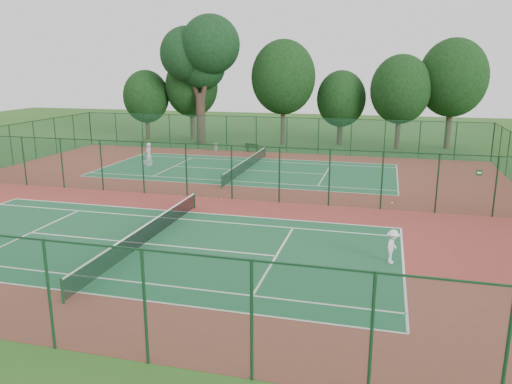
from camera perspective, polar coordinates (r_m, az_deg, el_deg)
ground at (r=32.44m, az=-5.34°, el=-0.63°), size 120.00×120.00×0.00m
red_pad at (r=32.44m, az=-5.34°, el=-0.62°), size 40.00×36.00×0.01m
court_near at (r=24.56m, az=-12.50°, el=-5.79°), size 23.77×10.97×0.01m
court_far at (r=40.79m, az=-1.06°, el=2.51°), size 23.77×10.97×0.01m
fence_north at (r=49.10m, az=1.78°, el=6.57°), size 40.00×0.09×3.50m
fence_south at (r=17.03m, az=-26.77°, el=-9.86°), size 40.00×0.09×3.50m
fence_divider at (r=32.04m, az=-5.42°, el=2.41°), size 40.00×0.09×3.50m
tennis_net_near at (r=24.38m, az=-12.57°, el=-4.62°), size 0.10×12.90×0.97m
tennis_net_far at (r=40.68m, az=-1.06°, el=3.24°), size 0.10×12.90×0.97m
player_near at (r=22.24m, az=15.33°, el=-6.03°), size 0.78×1.07×1.49m
player_far at (r=43.19m, az=-12.18°, el=4.21°), size 0.53×0.76×2.00m
trash_bin at (r=50.15m, az=-4.65°, el=5.13°), size 0.51×0.51×0.80m
bench at (r=49.28m, az=-0.44°, el=5.08°), size 1.48×0.71×0.88m
kit_bag at (r=44.23m, az=-12.33°, el=3.31°), size 0.90×0.56×0.32m
stray_ball_a at (r=32.16m, az=-5.78°, el=-0.69°), size 0.07×0.07×0.07m
stray_ball_b at (r=30.11m, az=9.68°, el=-1.85°), size 0.07×0.07×0.07m
stray_ball_c at (r=31.93m, az=-3.99°, el=-0.77°), size 0.06×0.06×0.06m
big_tree at (r=55.15m, az=-6.37°, el=15.48°), size 8.82×6.46×13.55m
evergreen_row at (r=55.31m, az=3.72°, el=5.56°), size 39.00×5.00×12.00m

